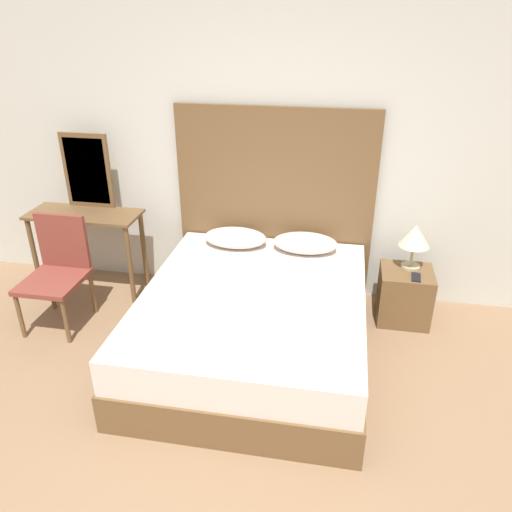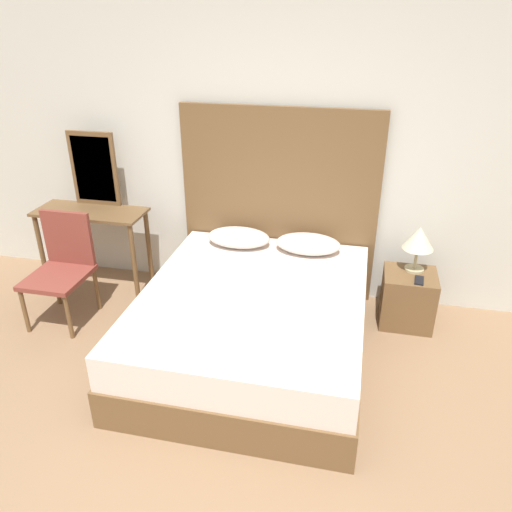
{
  "view_description": "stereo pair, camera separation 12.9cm",
  "coord_description": "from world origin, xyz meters",
  "px_view_note": "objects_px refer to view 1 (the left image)",
  "views": [
    {
      "loc": [
        0.5,
        -1.44,
        2.42
      ],
      "look_at": [
        -0.08,
        1.76,
        0.8
      ],
      "focal_mm": 35.0,
      "sensor_mm": 36.0,
      "label": 1
    },
    {
      "loc": [
        0.63,
        -1.42,
        2.42
      ],
      "look_at": [
        -0.08,
        1.76,
        0.8
      ],
      "focal_mm": 35.0,
      "sensor_mm": 36.0,
      "label": 2
    }
  ],
  "objects_px": {
    "bed": "(254,324)",
    "vanity_desk": "(86,229)",
    "phone_on_bed": "(262,295)",
    "phone_on_nightstand": "(416,277)",
    "nightstand": "(404,295)",
    "chair": "(58,266)",
    "table_lamp": "(415,237)"
  },
  "relations": [
    {
      "from": "bed",
      "to": "nightstand",
      "type": "bearing_deg",
      "value": 31.12
    },
    {
      "from": "nightstand",
      "to": "table_lamp",
      "type": "height_order",
      "value": "table_lamp"
    },
    {
      "from": "phone_on_nightstand",
      "to": "table_lamp",
      "type": "bearing_deg",
      "value": 99.23
    },
    {
      "from": "phone_on_bed",
      "to": "nightstand",
      "type": "distance_m",
      "value": 1.36
    },
    {
      "from": "bed",
      "to": "phone_on_bed",
      "type": "height_order",
      "value": "phone_on_bed"
    },
    {
      "from": "vanity_desk",
      "to": "phone_on_bed",
      "type": "bearing_deg",
      "value": -22.74
    },
    {
      "from": "phone_on_bed",
      "to": "phone_on_nightstand",
      "type": "xyz_separation_m",
      "value": [
        1.15,
        0.64,
        -0.09
      ]
    },
    {
      "from": "table_lamp",
      "to": "chair",
      "type": "height_order",
      "value": "chair"
    },
    {
      "from": "nightstand",
      "to": "phone_on_nightstand",
      "type": "relative_size",
      "value": 2.95
    },
    {
      "from": "bed",
      "to": "nightstand",
      "type": "relative_size",
      "value": 4.3
    },
    {
      "from": "bed",
      "to": "phone_on_bed",
      "type": "bearing_deg",
      "value": -23.23
    },
    {
      "from": "bed",
      "to": "phone_on_nightstand",
      "type": "xyz_separation_m",
      "value": [
        1.23,
        0.61,
        0.2
      ]
    },
    {
      "from": "phone_on_nightstand",
      "to": "vanity_desk",
      "type": "bearing_deg",
      "value": 178.12
    },
    {
      "from": "chair",
      "to": "phone_on_bed",
      "type": "bearing_deg",
      "value": -7.3
    },
    {
      "from": "phone_on_bed",
      "to": "chair",
      "type": "relative_size",
      "value": 0.18
    },
    {
      "from": "phone_on_bed",
      "to": "phone_on_nightstand",
      "type": "relative_size",
      "value": 1.05
    },
    {
      "from": "phone_on_nightstand",
      "to": "vanity_desk",
      "type": "height_order",
      "value": "vanity_desk"
    },
    {
      "from": "nightstand",
      "to": "phone_on_nightstand",
      "type": "xyz_separation_m",
      "value": [
        0.05,
        -0.1,
        0.24
      ]
    },
    {
      "from": "table_lamp",
      "to": "chair",
      "type": "relative_size",
      "value": 0.42
    },
    {
      "from": "bed",
      "to": "phone_on_nightstand",
      "type": "bearing_deg",
      "value": 26.29
    },
    {
      "from": "bed",
      "to": "vanity_desk",
      "type": "xyz_separation_m",
      "value": [
        -1.67,
        0.7,
        0.35
      ]
    },
    {
      "from": "bed",
      "to": "chair",
      "type": "height_order",
      "value": "chair"
    },
    {
      "from": "nightstand",
      "to": "vanity_desk",
      "type": "distance_m",
      "value": 2.87
    },
    {
      "from": "nightstand",
      "to": "chair",
      "type": "bearing_deg",
      "value": -169.84
    },
    {
      "from": "phone_on_bed",
      "to": "nightstand",
      "type": "xyz_separation_m",
      "value": [
        1.1,
        0.74,
        -0.32
      ]
    },
    {
      "from": "table_lamp",
      "to": "phone_on_nightstand",
      "type": "xyz_separation_m",
      "value": [
        0.03,
        -0.18,
        -0.27
      ]
    },
    {
      "from": "nightstand",
      "to": "vanity_desk",
      "type": "relative_size",
      "value": 0.46
    },
    {
      "from": "phone_on_bed",
      "to": "table_lamp",
      "type": "distance_m",
      "value": 1.4
    },
    {
      "from": "bed",
      "to": "vanity_desk",
      "type": "height_order",
      "value": "vanity_desk"
    },
    {
      "from": "bed",
      "to": "phone_on_bed",
      "type": "xyz_separation_m",
      "value": [
        0.07,
        -0.03,
        0.28
      ]
    },
    {
      "from": "bed",
      "to": "chair",
      "type": "relative_size",
      "value": 2.18
    },
    {
      "from": "chair",
      "to": "nightstand",
      "type": "bearing_deg",
      "value": 10.16
    }
  ]
}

